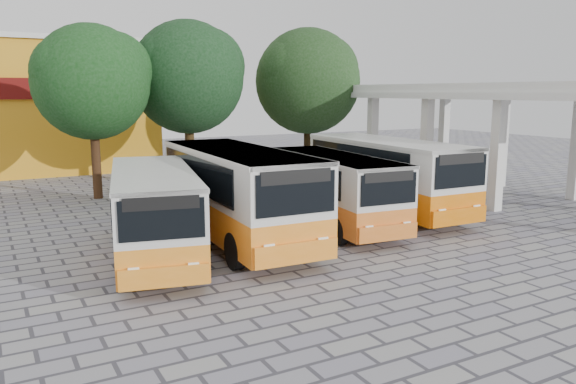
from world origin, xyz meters
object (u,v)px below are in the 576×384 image
bus_far_left (154,208)px  bus_centre_left (237,189)px  bus_centre_right (333,186)px  bus_far_right (387,171)px

bus_far_left → bus_centre_left: size_ratio=0.90×
bus_centre_right → bus_far_right: 3.36m
bus_centre_left → bus_far_right: bearing=11.6°
bus_far_left → bus_far_right: 10.39m
bus_centre_left → bus_centre_right: bearing=6.4°
bus_far_left → bus_centre_right: bus_far_left is taller
bus_far_left → bus_centre_left: bus_centre_left is taller
bus_far_left → bus_centre_left: 3.07m
bus_centre_right → bus_far_right: size_ratio=0.89×
bus_centre_right → bus_far_right: bearing=20.8°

